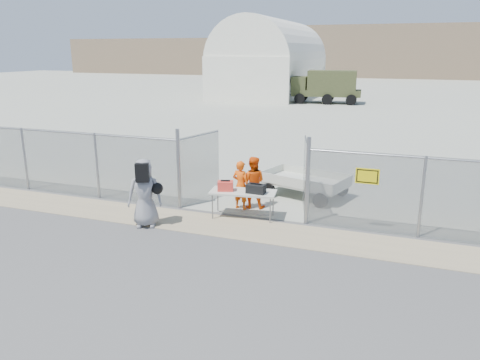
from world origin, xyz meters
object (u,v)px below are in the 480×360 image
at_px(security_worker_right, 253,182).
at_px(security_worker_left, 241,185).
at_px(utility_trailer, 305,184).
at_px(folding_table, 243,204).
at_px(visitor, 145,193).

bearing_deg(security_worker_right, security_worker_left, 31.01).
bearing_deg(security_worker_left, utility_trailer, -117.54).
height_order(folding_table, utility_trailer, utility_trailer).
bearing_deg(security_worker_right, visitor, 38.55).
bearing_deg(visitor, security_worker_left, 25.96).
distance_m(folding_table, utility_trailer, 2.95).
xyz_separation_m(folding_table, security_worker_right, (-0.03, 0.96, 0.41)).
distance_m(folding_table, security_worker_left, 0.86).
distance_m(security_worker_right, utility_trailer, 2.18).
relative_size(folding_table, security_worker_left, 1.24).
relative_size(folding_table, security_worker_right, 1.17).
distance_m(security_worker_left, security_worker_right, 0.40).
xyz_separation_m(folding_table, security_worker_left, (-0.33, 0.71, 0.36)).
distance_m(folding_table, security_worker_right, 1.05).
bearing_deg(security_worker_right, utility_trailer, -136.16).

